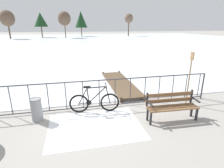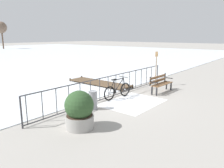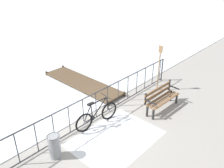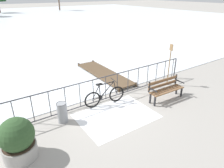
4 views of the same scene
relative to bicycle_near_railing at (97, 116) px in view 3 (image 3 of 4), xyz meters
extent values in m
plane|color=#9E9991|center=(-0.08, 0.26, -0.37)|extent=(160.00, 160.00, 0.00)
cube|color=white|center=(-0.11, -0.94, -0.36)|extent=(2.71, 2.01, 0.01)
cylinder|color=#38383D|center=(-0.08, 0.26, 0.68)|extent=(9.00, 0.04, 0.04)
cylinder|color=#38383D|center=(-0.08, 0.26, -0.29)|extent=(9.00, 0.04, 0.04)
cylinder|color=#38383D|center=(4.42, 0.26, 0.16)|extent=(0.06, 0.06, 1.05)
cylinder|color=#38383D|center=(-2.67, 0.26, 0.20)|extent=(0.03, 0.03, 0.97)
cylinder|color=#38383D|center=(-2.09, 0.26, 0.20)|extent=(0.03, 0.03, 0.97)
cylinder|color=#38383D|center=(-1.52, 0.26, 0.20)|extent=(0.03, 0.03, 0.97)
cylinder|color=#38383D|center=(-0.94, 0.26, 0.20)|extent=(0.03, 0.03, 0.97)
cylinder|color=#38383D|center=(-0.36, 0.26, 0.20)|extent=(0.03, 0.03, 0.97)
cylinder|color=#38383D|center=(0.21, 0.26, 0.20)|extent=(0.03, 0.03, 0.97)
cylinder|color=#38383D|center=(0.79, 0.26, 0.20)|extent=(0.03, 0.03, 0.97)
cylinder|color=#38383D|center=(1.36, 0.26, 0.20)|extent=(0.03, 0.03, 0.97)
cylinder|color=#38383D|center=(1.94, 0.26, 0.20)|extent=(0.03, 0.03, 0.97)
cylinder|color=#38383D|center=(2.52, 0.26, 0.20)|extent=(0.03, 0.03, 0.97)
cylinder|color=#38383D|center=(3.09, 0.26, 0.20)|extent=(0.03, 0.03, 0.97)
cylinder|color=#38383D|center=(3.67, 0.26, 0.20)|extent=(0.03, 0.03, 0.97)
cylinder|color=#38383D|center=(4.24, 0.26, 0.20)|extent=(0.03, 0.03, 0.97)
torus|color=black|center=(-0.52, 0.06, -0.04)|extent=(0.66, 0.13, 0.66)
cylinder|color=gray|center=(-0.52, 0.06, -0.04)|extent=(0.09, 0.07, 0.08)
torus|color=black|center=(0.53, -0.06, -0.04)|extent=(0.66, 0.13, 0.66)
cylinder|color=gray|center=(0.53, -0.06, -0.04)|extent=(0.09, 0.07, 0.08)
cylinder|color=black|center=(-0.21, 0.02, 0.25)|extent=(0.08, 0.04, 0.53)
cylinder|color=black|center=(0.11, -0.01, 0.26)|extent=(0.61, 0.11, 0.59)
cylinder|color=black|center=(0.09, -0.01, 0.53)|extent=(0.63, 0.11, 0.07)
cylinder|color=black|center=(-0.35, 0.04, -0.03)|extent=(0.34, 0.07, 0.05)
cylinder|color=black|center=(-0.37, 0.04, 0.24)|extent=(0.32, 0.06, 0.56)
cylinder|color=black|center=(0.46, -0.05, 0.25)|extent=(0.16, 0.05, 0.59)
cube|color=black|center=(-0.23, 0.03, 0.55)|extent=(0.25, 0.13, 0.05)
cylinder|color=black|center=(0.40, -0.05, 0.59)|extent=(0.09, 0.52, 0.03)
cylinder|color=black|center=(-0.18, 0.02, -0.02)|extent=(0.18, 0.04, 0.18)
cube|color=brown|center=(2.30, -0.97, 0.07)|extent=(1.60, 0.16, 0.04)
cube|color=brown|center=(2.30, -1.12, 0.07)|extent=(1.60, 0.16, 0.04)
cube|color=brown|center=(2.29, -1.27, 0.07)|extent=(1.60, 0.16, 0.04)
cube|color=brown|center=(2.31, -0.87, 0.21)|extent=(1.60, 0.12, 0.12)
cube|color=brown|center=(2.31, -0.87, 0.41)|extent=(1.60, 0.12, 0.12)
cube|color=black|center=(3.05, -1.28, -0.15)|extent=(0.05, 0.06, 0.44)
cube|color=black|center=(3.06, -1.02, -0.15)|extent=(0.05, 0.06, 0.44)
cube|color=black|center=(3.07, -0.90, 0.30)|extent=(0.05, 0.05, 0.45)
cube|color=black|center=(3.06, -1.15, 0.27)|extent=(0.06, 0.40, 0.04)
cube|color=black|center=(1.53, -1.22, -0.15)|extent=(0.05, 0.06, 0.44)
cube|color=black|center=(1.54, -0.96, -0.15)|extent=(0.05, 0.06, 0.44)
cube|color=black|center=(1.55, -0.84, 0.30)|extent=(0.05, 0.05, 0.45)
cube|color=black|center=(1.54, -1.09, 0.27)|extent=(0.06, 0.40, 0.04)
cylinder|color=gray|center=(-1.83, -0.19, -0.01)|extent=(0.34, 0.34, 0.72)
torus|color=#545558|center=(-1.83, -0.19, 0.35)|extent=(0.35, 0.35, 0.02)
cylinder|color=#937047|center=(3.47, -0.13, 0.48)|extent=(0.04, 0.04, 1.70)
cube|color=#937047|center=(3.47, -0.13, 1.47)|extent=(0.03, 0.16, 0.28)
cube|color=brown|center=(1.61, 2.61, -0.25)|extent=(1.10, 4.10, 0.06)
cylinder|color=#3C2E20|center=(1.12, 0.56, -0.27)|extent=(0.10, 0.10, 0.20)
cylinder|color=#3C2E20|center=(2.11, 0.56, -0.27)|extent=(0.10, 0.10, 0.20)
cylinder|color=#3C2E20|center=(1.12, 4.66, -0.27)|extent=(0.10, 0.10, 0.20)
cylinder|color=#3C2E20|center=(2.11, 4.66, -0.27)|extent=(0.10, 0.10, 0.20)
camera|label=1|loc=(-0.65, -5.63, 2.50)|focal=28.82mm
camera|label=2|loc=(-7.78, -5.95, 2.50)|focal=34.90mm
camera|label=3|loc=(-4.50, -4.79, 4.52)|focal=38.09mm
camera|label=4|loc=(-3.75, -5.96, 3.73)|focal=32.51mm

